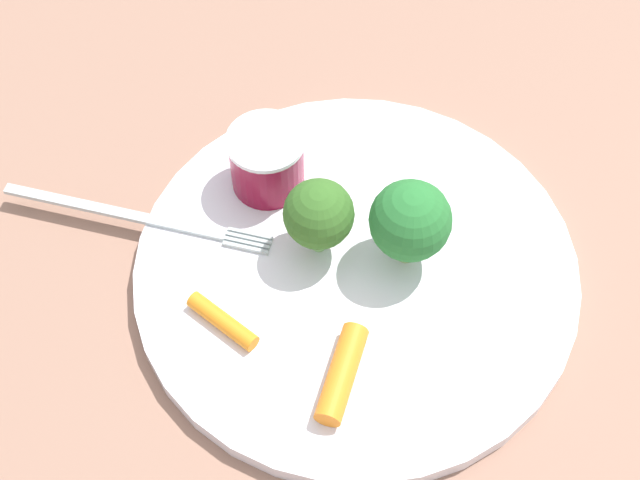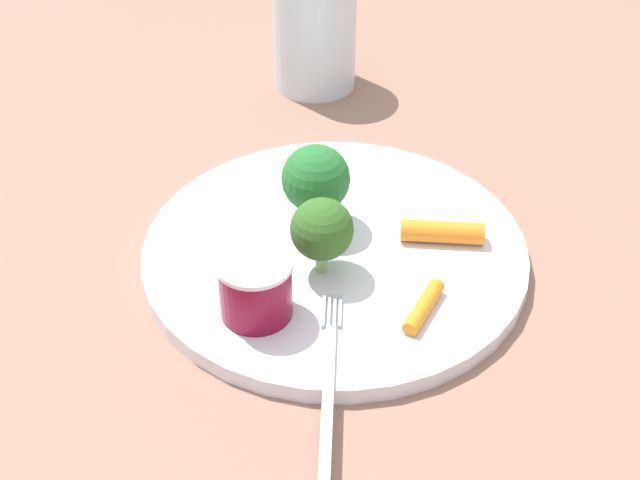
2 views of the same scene
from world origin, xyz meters
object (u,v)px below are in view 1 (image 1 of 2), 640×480
Objects in this scene: plate at (356,271)px; carrot_stick_1 at (223,321)px; sauce_cup at (267,161)px; broccoli_floret_1 at (319,214)px; broccoli_floret_0 at (408,214)px; carrot_stick_0 at (342,374)px; fork at (141,218)px.

plate is 0.09m from carrot_stick_1.
sauce_cup is 0.06m from broccoli_floret_1.
plate is 0.09m from sauce_cup.
carrot_stick_0 is (-0.06, -0.07, -0.03)m from broccoli_floret_0.
carrot_stick_1 reaches higher than fork.
sauce_cup is 0.78× the size of broccoli_floret_0.
sauce_cup is at bearing 64.01° from carrot_stick_1.
fork is (-0.04, 0.08, -0.00)m from carrot_stick_1.
broccoli_floret_1 is 0.35× the size of fork.
sauce_cup is (-0.04, 0.07, 0.03)m from plate.
fork is (-0.15, 0.06, -0.04)m from broccoli_floret_0.
broccoli_floret_1 is (-0.02, 0.02, 0.04)m from plate.
carrot_stick_0 reaches higher than carrot_stick_1.
sauce_cup reaches higher than plate.
sauce_cup is at bearing 94.51° from carrot_stick_0.
broccoli_floret_1 reaches higher than plate.
carrot_stick_0 is at bearing -54.97° from fork.
broccoli_floret_1 is (-0.05, 0.01, -0.00)m from broccoli_floret_0.
carrot_stick_1 reaches higher than plate.
sauce_cup is at bearing 6.96° from fork.
broccoli_floret_1 reaches higher than sauce_cup.
plate is at bearing 13.83° from carrot_stick_1.
sauce_cup is 0.08m from fork.
carrot_stick_0 is (0.01, -0.14, -0.01)m from sauce_cup.
sauce_cup is at bearing 117.17° from plate.
plate is 1.69× the size of fork.
broccoli_floret_1 is at bearing -70.47° from sauce_cup.
carrot_stick_1 is (-0.05, -0.09, -0.02)m from sauce_cup.
fork is at bearing -173.04° from sauce_cup.
broccoli_floret_0 is 0.39× the size of fork.
broccoli_floret_1 is 0.08m from carrot_stick_1.
plate is 4.82× the size of broccoli_floret_1.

